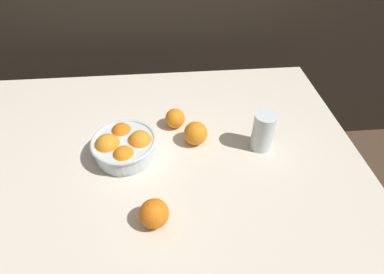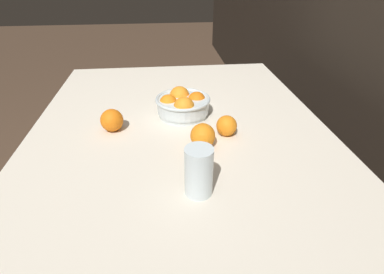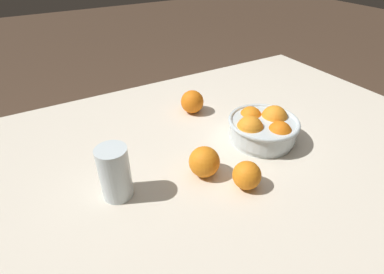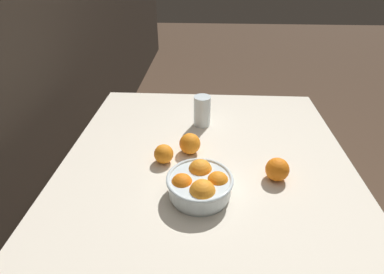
{
  "view_description": "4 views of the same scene",
  "coord_description": "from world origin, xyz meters",
  "px_view_note": "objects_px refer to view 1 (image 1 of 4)",
  "views": [
    {
      "loc": [
        0.08,
        -0.7,
        1.44
      ],
      "look_at": [
        0.14,
        0.01,
        0.78
      ],
      "focal_mm": 28.0,
      "sensor_mm": 36.0,
      "label": 1
    },
    {
      "loc": [
        0.99,
        -0.06,
        1.25
      ],
      "look_at": [
        0.19,
        0.03,
        0.76
      ],
      "focal_mm": 28.0,
      "sensor_mm": 36.0,
      "label": 2
    },
    {
      "loc": [
        0.49,
        0.58,
        1.24
      ],
      "look_at": [
        0.15,
        -0.01,
        0.77
      ],
      "focal_mm": 28.0,
      "sensor_mm": 36.0,
      "label": 3
    },
    {
      "loc": [
        -0.81,
        0.01,
        1.39
      ],
      "look_at": [
        0.18,
        0.06,
        0.76
      ],
      "focal_mm": 28.0,
      "sensor_mm": 36.0,
      "label": 4
    }
  ],
  "objects_px": {
    "orange_loose_front": "(154,214)",
    "fruit_bowl": "(124,146)",
    "orange_loose_aside": "(196,133)",
    "juice_glass": "(263,133)",
    "orange_loose_near_bowl": "(175,118)"
  },
  "relations": [
    {
      "from": "orange_loose_front",
      "to": "fruit_bowl",
      "type": "bearing_deg",
      "value": 110.44
    },
    {
      "from": "fruit_bowl",
      "to": "orange_loose_front",
      "type": "bearing_deg",
      "value": -69.56
    },
    {
      "from": "fruit_bowl",
      "to": "orange_loose_near_bowl",
      "type": "xyz_separation_m",
      "value": [
        0.17,
        0.14,
        -0.01
      ]
    },
    {
      "from": "fruit_bowl",
      "to": "juice_glass",
      "type": "height_order",
      "value": "juice_glass"
    },
    {
      "from": "orange_loose_near_bowl",
      "to": "orange_loose_front",
      "type": "xyz_separation_m",
      "value": [
        -0.08,
        -0.41,
        0.0
      ]
    },
    {
      "from": "orange_loose_aside",
      "to": "juice_glass",
      "type": "bearing_deg",
      "value": -10.46
    },
    {
      "from": "fruit_bowl",
      "to": "orange_loose_front",
      "type": "xyz_separation_m",
      "value": [
        0.1,
        -0.26,
        -0.01
      ]
    },
    {
      "from": "orange_loose_aside",
      "to": "orange_loose_near_bowl",
      "type": "bearing_deg",
      "value": 125.63
    },
    {
      "from": "fruit_bowl",
      "to": "orange_loose_aside",
      "type": "relative_size",
      "value": 2.6
    },
    {
      "from": "fruit_bowl",
      "to": "orange_loose_aside",
      "type": "xyz_separation_m",
      "value": [
        0.24,
        0.05,
        -0.0
      ]
    },
    {
      "from": "juice_glass",
      "to": "orange_loose_near_bowl",
      "type": "xyz_separation_m",
      "value": [
        -0.29,
        0.14,
        -0.03
      ]
    },
    {
      "from": "juice_glass",
      "to": "orange_loose_front",
      "type": "height_order",
      "value": "juice_glass"
    },
    {
      "from": "orange_loose_front",
      "to": "orange_loose_aside",
      "type": "relative_size",
      "value": 0.99
    },
    {
      "from": "orange_loose_aside",
      "to": "orange_loose_front",
      "type": "bearing_deg",
      "value": -114.66
    },
    {
      "from": "orange_loose_front",
      "to": "orange_loose_aside",
      "type": "xyz_separation_m",
      "value": [
        0.14,
        0.31,
        0.0
      ]
    }
  ]
}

